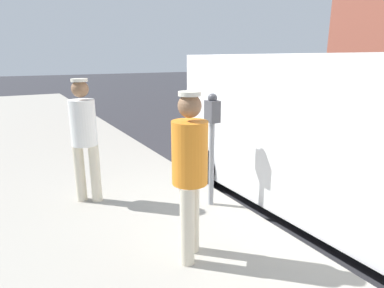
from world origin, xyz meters
name	(u,v)px	position (x,y,z in m)	size (l,w,h in m)	color
ground_plane	(280,193)	(0.00, 0.00, 0.00)	(80.00, 80.00, 0.00)	#2D2D33
sidewalk_slab	(41,254)	(3.50, 0.00, 0.07)	(5.00, 32.00, 0.15)	#9E998E
parking_meter_near	(212,131)	(1.35, 0.03, 1.18)	(0.14, 0.18, 1.52)	gray
pedestrian_in_orange	(190,168)	(2.20, 0.93, 1.10)	(0.34, 0.34, 1.67)	beige
pedestrian_in_white	(84,134)	(2.77, -0.93, 1.12)	(0.34, 0.34, 1.70)	beige
parked_van	(362,137)	(-0.15, 1.13, 1.15)	(2.18, 5.23, 2.15)	white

